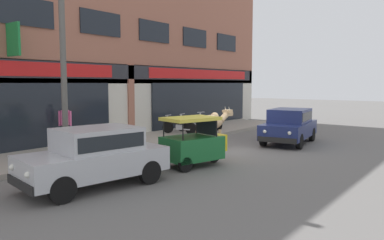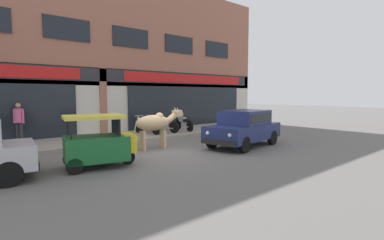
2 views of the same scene
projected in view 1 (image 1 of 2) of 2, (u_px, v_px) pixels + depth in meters
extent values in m
plane|color=#605E5B|center=(226.00, 150.00, 14.30)|extent=(90.00, 90.00, 0.00)
cube|color=gray|center=(155.00, 139.00, 16.59)|extent=(19.00, 3.10, 0.16)
cube|color=#9E604C|center=(125.00, 19.00, 17.17)|extent=(23.00, 0.55, 5.90)
cube|color=beige|center=(127.00, 101.00, 17.54)|extent=(23.00, 0.55, 3.40)
cube|color=#28282D|center=(131.00, 72.00, 17.22)|extent=(22.08, 0.08, 0.64)
cube|color=black|center=(8.00, 118.00, 12.86)|extent=(8.74, 0.10, 2.40)
cube|color=red|center=(5.00, 68.00, 12.68)|extent=(9.20, 0.05, 0.52)
cube|color=#9E604C|center=(131.00, 101.00, 17.36)|extent=(0.36, 0.12, 3.40)
cube|color=black|center=(204.00, 104.00, 21.89)|extent=(8.74, 0.10, 2.40)
cube|color=red|center=(205.00, 74.00, 21.71)|extent=(9.20, 0.05, 0.52)
cube|color=black|center=(27.00, 12.00, 13.19)|extent=(2.09, 0.06, 1.00)
cube|color=black|center=(101.00, 23.00, 15.74)|extent=(2.09, 0.06, 1.00)
cube|color=black|center=(155.00, 32.00, 18.30)|extent=(2.09, 0.06, 1.00)
cube|color=black|center=(195.00, 38.00, 20.86)|extent=(2.09, 0.06, 1.00)
cube|color=black|center=(227.00, 43.00, 23.42)|extent=(2.09, 0.06, 1.00)
cube|color=#197A38|center=(13.00, 39.00, 12.45)|extent=(0.08, 0.80, 1.10)
ellipsoid|color=tan|center=(210.00, 123.00, 14.51)|extent=(1.46, 0.70, 0.60)
sphere|color=tan|center=(215.00, 116.00, 14.68)|extent=(0.32, 0.32, 0.32)
cylinder|color=tan|center=(214.00, 138.00, 14.98)|extent=(0.12, 0.12, 0.72)
cylinder|color=tan|center=(220.00, 139.00, 14.78)|extent=(0.12, 0.12, 0.72)
cylinder|color=tan|center=(199.00, 140.00, 14.37)|extent=(0.12, 0.12, 0.72)
cylinder|color=tan|center=(205.00, 141.00, 14.17)|extent=(0.12, 0.12, 0.72)
cylinder|color=tan|center=(224.00, 117.00, 15.07)|extent=(0.49, 0.30, 0.43)
cube|color=tan|center=(228.00, 113.00, 15.23)|extent=(0.39, 0.27, 0.26)
cube|color=#957A57|center=(231.00, 114.00, 15.36)|extent=(0.16, 0.18, 0.14)
cone|color=beige|center=(225.00, 108.00, 15.26)|extent=(0.12, 0.07, 0.19)
cone|color=beige|center=(229.00, 109.00, 15.12)|extent=(0.12, 0.07, 0.19)
cube|color=tan|center=(224.00, 111.00, 15.28)|extent=(0.06, 0.14, 0.10)
cube|color=tan|center=(230.00, 112.00, 15.06)|extent=(0.06, 0.14, 0.10)
cylinder|color=tan|center=(196.00, 130.00, 14.02)|extent=(0.17, 0.06, 0.60)
cylinder|color=black|center=(300.00, 141.00, 14.46)|extent=(0.62, 0.27, 0.60)
cylinder|color=black|center=(264.00, 139.00, 15.16)|extent=(0.62, 0.27, 0.60)
cylinder|color=black|center=(312.00, 134.00, 16.45)|extent=(0.62, 0.27, 0.60)
cylinder|color=black|center=(280.00, 132.00, 17.15)|extent=(0.62, 0.27, 0.60)
cube|color=navy|center=(289.00, 129.00, 15.77)|extent=(3.70, 2.11, 0.60)
cube|color=navy|center=(290.00, 116.00, 15.80)|extent=(2.10, 1.71, 0.56)
cube|color=black|center=(290.00, 116.00, 15.80)|extent=(1.95, 1.71, 0.35)
cube|color=black|center=(277.00, 140.00, 14.29)|extent=(0.35, 1.52, 0.20)
cube|color=black|center=(299.00, 130.00, 17.30)|extent=(0.35, 1.52, 0.20)
sphere|color=silver|center=(289.00, 133.00, 14.00)|extent=(0.14, 0.14, 0.14)
sphere|color=silver|center=(265.00, 131.00, 14.47)|extent=(0.14, 0.14, 0.14)
cube|color=red|center=(310.00, 124.00, 17.05)|extent=(0.05, 0.16, 0.14)
cube|color=red|center=(288.00, 123.00, 17.53)|extent=(0.05, 0.16, 0.14)
cylinder|color=black|center=(62.00, 190.00, 7.92)|extent=(0.62, 0.27, 0.60)
cylinder|color=black|center=(36.00, 177.00, 8.96)|extent=(0.62, 0.27, 0.60)
cylinder|color=black|center=(150.00, 172.00, 9.48)|extent=(0.62, 0.27, 0.60)
cylinder|color=black|center=(119.00, 163.00, 10.53)|extent=(0.62, 0.27, 0.60)
cube|color=#B2B5BA|center=(94.00, 163.00, 9.19)|extent=(3.71, 2.13, 0.60)
cube|color=#B2B5BA|center=(97.00, 139.00, 9.20)|extent=(2.10, 1.72, 0.56)
cube|color=black|center=(97.00, 139.00, 9.20)|extent=(1.95, 1.71, 0.35)
cube|color=black|center=(22.00, 184.00, 8.04)|extent=(0.36, 1.52, 0.20)
cube|color=black|center=(151.00, 161.00, 10.39)|extent=(0.36, 1.52, 0.20)
sphere|color=silver|center=(28.00, 175.00, 7.64)|extent=(0.14, 0.14, 0.14)
sphere|color=silver|center=(12.00, 167.00, 8.34)|extent=(0.14, 0.14, 0.14)
cube|color=red|center=(163.00, 152.00, 10.02)|extent=(0.05, 0.16, 0.14)
cube|color=red|center=(141.00, 148.00, 10.74)|extent=(0.05, 0.16, 0.14)
cylinder|color=black|center=(214.00, 155.00, 12.07)|extent=(0.46, 0.22, 0.44)
cylinder|color=black|center=(165.00, 159.00, 11.53)|extent=(0.46, 0.22, 0.44)
cylinder|color=black|center=(185.00, 165.00, 10.71)|extent=(0.46, 0.22, 0.44)
cube|color=#19602D|center=(192.00, 148.00, 11.48)|extent=(1.94, 1.54, 0.70)
cube|color=yellow|center=(214.00, 142.00, 12.02)|extent=(0.56, 0.93, 0.52)
cylinder|color=black|center=(196.00, 125.00, 12.16)|extent=(0.04, 0.04, 0.55)
cylinder|color=black|center=(217.00, 128.00, 11.38)|extent=(0.04, 0.04, 0.55)
cylinder|color=black|center=(164.00, 128.00, 11.37)|extent=(0.04, 0.04, 0.55)
cylinder|color=black|center=(183.00, 131.00, 10.60)|extent=(0.04, 0.04, 0.55)
cube|color=#DBCC42|center=(191.00, 119.00, 11.36)|extent=(1.83, 1.46, 0.10)
cube|color=black|center=(206.00, 126.00, 11.77)|extent=(0.25, 0.91, 0.50)
cylinder|color=black|center=(168.00, 127.00, 17.93)|extent=(0.20, 0.57, 0.56)
cylinder|color=black|center=(191.00, 129.00, 17.35)|extent=(0.20, 0.57, 0.56)
cube|color=#B2B5BA|center=(180.00, 127.00, 17.63)|extent=(0.25, 0.35, 0.24)
cube|color=black|center=(177.00, 121.00, 17.68)|extent=(0.31, 0.44, 0.24)
cube|color=black|center=(184.00, 122.00, 17.49)|extent=(0.31, 0.55, 0.12)
cylinder|color=#B2B5BA|center=(169.00, 121.00, 17.87)|extent=(0.09, 0.27, 0.59)
cylinder|color=#B2B5BA|center=(168.00, 115.00, 17.86)|extent=(0.52, 0.12, 0.03)
sphere|color=silver|center=(167.00, 118.00, 17.90)|extent=(0.12, 0.12, 0.12)
cylinder|color=#B2B5BA|center=(185.00, 129.00, 17.37)|extent=(0.14, 0.48, 0.06)
cylinder|color=black|center=(182.00, 126.00, 18.63)|extent=(0.23, 0.57, 0.56)
cylinder|color=black|center=(205.00, 127.00, 18.12)|extent=(0.23, 0.57, 0.56)
cube|color=#B2B5BA|center=(194.00, 125.00, 18.36)|extent=(0.27, 0.36, 0.24)
cube|color=navy|center=(191.00, 120.00, 18.40)|extent=(0.33, 0.45, 0.24)
cube|color=black|center=(198.00, 121.00, 18.24)|extent=(0.34, 0.56, 0.12)
cylinder|color=#B2B5BA|center=(183.00, 120.00, 18.57)|extent=(0.10, 0.27, 0.59)
cylinder|color=#B2B5BA|center=(182.00, 114.00, 18.56)|extent=(0.51, 0.16, 0.03)
sphere|color=silver|center=(181.00, 116.00, 18.60)|extent=(0.12, 0.12, 0.12)
cylinder|color=#B2B5BA|center=(200.00, 128.00, 18.13)|extent=(0.17, 0.48, 0.06)
cylinder|color=black|center=(201.00, 123.00, 19.76)|extent=(0.20, 0.57, 0.56)
cylinder|color=black|center=(218.00, 125.00, 18.84)|extent=(0.20, 0.57, 0.56)
cube|color=#B2B5BA|center=(209.00, 123.00, 19.28)|extent=(0.25, 0.35, 0.24)
cube|color=#A8AAB2|center=(207.00, 118.00, 19.37)|extent=(0.31, 0.44, 0.24)
cube|color=black|center=(213.00, 119.00, 19.08)|extent=(0.31, 0.55, 0.12)
cylinder|color=#B2B5BA|center=(201.00, 118.00, 19.68)|extent=(0.09, 0.27, 0.59)
cylinder|color=#B2B5BA|center=(201.00, 112.00, 19.69)|extent=(0.52, 0.12, 0.03)
sphere|color=silver|center=(200.00, 114.00, 19.74)|extent=(0.12, 0.12, 0.12)
cylinder|color=#B2B5BA|center=(213.00, 126.00, 18.95)|extent=(0.14, 0.48, 0.06)
cylinder|color=#2D2D33|center=(68.00, 136.00, 14.08)|extent=(0.11, 0.11, 0.82)
cylinder|color=#2D2D33|center=(63.00, 136.00, 14.09)|extent=(0.11, 0.11, 0.82)
cylinder|color=#DB5B93|center=(65.00, 118.00, 14.02)|extent=(0.32, 0.32, 0.56)
cylinder|color=#DB5B93|center=(71.00, 118.00, 14.01)|extent=(0.08, 0.08, 0.56)
cylinder|color=#DB5B93|center=(59.00, 118.00, 14.03)|extent=(0.08, 0.08, 0.56)
sphere|color=tan|center=(65.00, 107.00, 13.98)|extent=(0.20, 0.20, 0.20)
cylinder|color=#595651|center=(63.00, 60.00, 11.34)|extent=(0.18, 0.18, 6.20)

